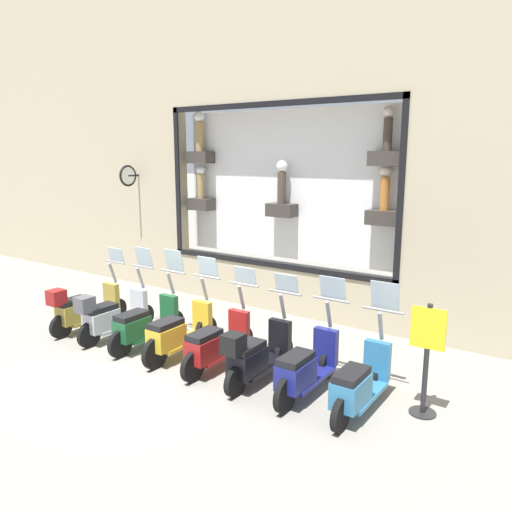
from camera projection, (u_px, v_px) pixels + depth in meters
The scene contains 11 objects.
ground_plane at pixel (164, 364), 8.29m from camera, with size 120.00×120.00×0.00m, color gray.
building_facade at pixel (280, 49), 10.10m from camera, with size 1.19×36.00×10.77m.
scooter_teal_0 at pixel (359, 384), 6.66m from camera, with size 1.79×0.61×1.65m.
scooter_navy_1 at pixel (305, 368), 7.11m from camera, with size 1.80×0.61×1.61m.
scooter_black_2 at pixel (255, 355), 7.50m from camera, with size 1.79×0.60×1.53m.
scooter_red_3 at pixel (216, 344), 8.01m from camera, with size 1.80×0.60×1.54m.
scooter_yellow_4 at pixel (178, 333), 8.46m from camera, with size 1.80×0.61×1.63m.
scooter_green_5 at pixel (144, 325), 8.91m from camera, with size 1.80×0.60×1.67m.
scooter_silver_6 at pixel (111, 316), 9.30m from camera, with size 1.79×0.60×1.63m.
scooter_olive_7 at pixel (83, 308), 9.75m from camera, with size 1.79×0.61×1.53m.
shop_sign_post at pixel (426, 356), 6.54m from camera, with size 0.36×0.45×1.54m.
Camera 1 is at (-5.55, -5.64, 3.43)m, focal length 35.00 mm.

